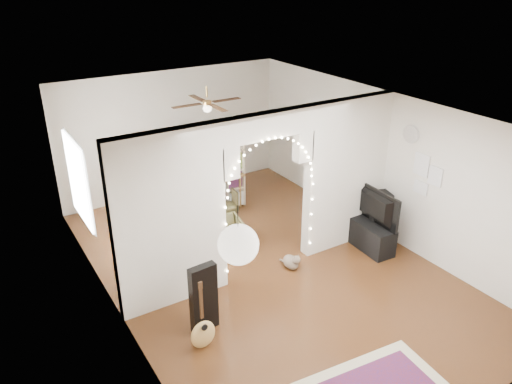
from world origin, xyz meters
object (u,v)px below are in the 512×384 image
acoustic_guitar (202,324)px  dining_chair_left (222,201)px  dining_table (210,179)px  dining_chair_right (226,232)px  bookcase (205,174)px  media_console (369,235)px  floor_speaker (378,218)px

acoustic_guitar → dining_chair_left: bearing=52.1°
dining_table → dining_chair_right: (-0.44, -1.43, -0.43)m
dining_chair_left → dining_table: bearing=123.9°
bookcase → dining_table: (0.14, 0.06, -0.16)m
media_console → dining_table: (-1.69, 2.90, 0.43)m
acoustic_guitar → floor_speaker: acoustic_guitar is taller
acoustic_guitar → floor_speaker: size_ratio=0.91×
bookcase → dining_table: 0.22m
floor_speaker → dining_table: size_ratio=0.75×
floor_speaker → bookcase: 3.48m
bookcase → dining_table: bearing=3.6°
dining_table → media_console: bearing=-68.0°
media_console → bookcase: bearing=126.4°
floor_speaker → dining_chair_left: (-1.85, 2.55, -0.23)m
bookcase → dining_chair_right: size_ratio=2.98×
acoustic_guitar → media_console: 3.77m
floor_speaker → media_console: size_ratio=0.97×
floor_speaker → dining_table: 3.43m
floor_speaker → bookcase: bearing=144.3°
acoustic_guitar → dining_chair_left: acoustic_guitar is taller
media_console → dining_table: size_ratio=0.77×
dining_chair_left → dining_chair_right: dining_chair_right is taller
dining_table → dining_chair_left: bearing=-71.5°
floor_speaker → bookcase: bookcase is taller
media_console → bookcase: (-1.83, 2.84, 0.59)m
acoustic_guitar → media_console: acoustic_guitar is taller
media_console → bookcase: 3.43m
dining_chair_right → acoustic_guitar: bearing=-115.6°
dining_chair_right → bookcase: bearing=87.6°
acoustic_guitar → bookcase: size_ratio=0.53×
floor_speaker → dining_chair_left: size_ratio=1.77×
media_console → dining_chair_right: size_ratio=1.78×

